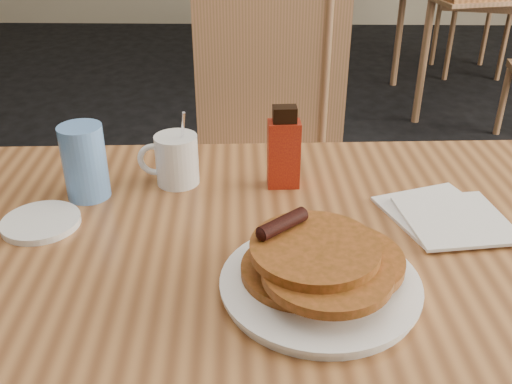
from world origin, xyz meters
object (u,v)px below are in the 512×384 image
Objects in this scene: coffee_mug at (175,159)px; pancake_plate at (320,273)px; chair_main_far at (271,142)px; main_table at (271,263)px; syrup_bottle at (284,150)px; blue_tumbler at (85,162)px.

pancake_plate is at bearing -48.64° from coffee_mug.
chair_main_far is at bearing 94.53° from pancake_plate.
main_table is 8.29× the size of coffee_mug.
chair_main_far is 0.59m from syrup_bottle.
chair_main_far is (0.00, 0.75, -0.11)m from main_table.
pancake_plate is at bearing -90.88° from chair_main_far.
coffee_mug is 1.10× the size of blue_tumbler.
chair_main_far is 0.89m from pancake_plate.
coffee_mug is (-0.19, -0.54, 0.20)m from chair_main_far.
coffee_mug reaches higher than main_table.
syrup_bottle is 1.15× the size of blue_tumbler.
blue_tumbler is (-0.42, 0.27, 0.04)m from pancake_plate.
chair_main_far reaches higher than syrup_bottle.
chair_main_far reaches higher than main_table.
syrup_bottle reaches higher than coffee_mug.
pancake_plate is at bearing -33.41° from blue_tumbler.
pancake_plate is 0.50m from blue_tumbler.
main_table is 0.39m from blue_tumbler.
syrup_bottle is at bearing 98.25° from pancake_plate.
syrup_bottle is (0.21, -0.01, 0.02)m from coffee_mug.
chair_main_far is 6.40× the size of coffee_mug.
pancake_plate is 1.88× the size of coffee_mug.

